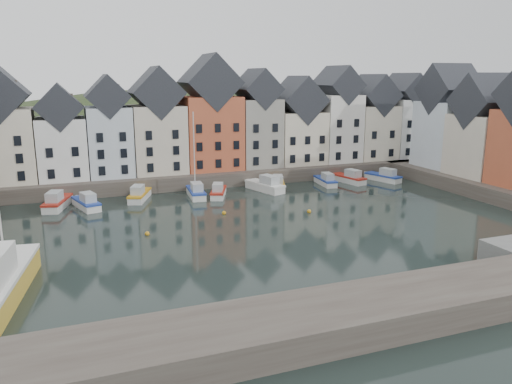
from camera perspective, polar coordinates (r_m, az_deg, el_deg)
ground at (r=54.86m, az=2.80°, el=-4.26°), size 260.00×260.00×0.00m
far_quay at (r=82.20m, az=-5.52°, el=2.28°), size 90.00×16.00×2.00m
near_wall at (r=32.11m, az=1.99°, el=-15.47°), size 50.00×6.00×2.00m
hillside at (r=111.49m, az=-8.83°, el=-4.98°), size 153.60×70.40×64.00m
far_terrace at (r=80.09m, az=-3.03°, el=7.73°), size 72.37×8.16×17.78m
right_terrace at (r=80.25m, az=24.86°, el=6.58°), size 8.30×24.25×16.36m
mooring_buoys at (r=58.25m, az=-2.91°, el=-3.06°), size 20.50×5.50×0.50m
boat_a at (r=67.93m, az=-21.79°, el=-1.12°), size 3.85×7.00×2.57m
boat_b at (r=66.56m, az=-18.80°, el=-1.20°), size 3.53×6.48×2.38m
boat_c at (r=69.10m, az=-13.19°, el=-0.34°), size 4.02×6.43×2.37m
boat_d at (r=69.36m, az=-6.86°, el=0.03°), size 2.45×6.36×11.89m
boat_e at (r=69.42m, az=-4.33°, el=0.00°), size 3.80×6.01×2.21m
boat_f at (r=72.63m, az=1.11°, el=0.73°), size 4.16×7.24×2.66m
boat_g at (r=74.19m, az=2.49°, el=0.92°), size 3.94×6.43×2.36m
boat_h at (r=77.42m, az=7.98°, el=1.28°), size 2.40×5.87×2.19m
boat_i at (r=79.70m, az=10.63°, el=1.56°), size 3.22×6.49×2.39m
boat_j at (r=82.12m, az=14.42°, el=1.70°), size 3.67×6.38×2.34m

